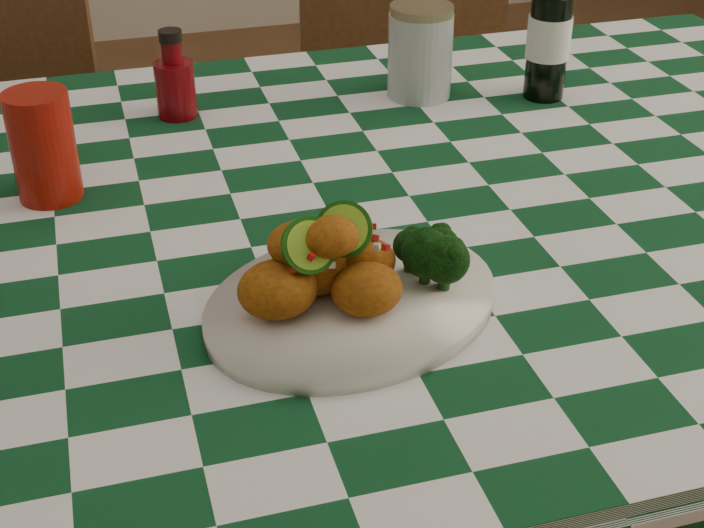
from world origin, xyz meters
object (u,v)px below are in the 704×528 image
object	(u,v)px
red_tumbler	(43,146)
ketchup_bottle	(174,74)
mason_jar	(420,51)
wooden_chair_right	(413,166)
plate	(352,304)
beer_bottle	(550,23)
fried_chicken_pile	(329,259)
dining_table	(330,456)

from	to	relation	value
red_tumbler	ketchup_bottle	size ratio (longest dim) A/B	1.07
ketchup_bottle	mason_jar	xyz separation A→B (m)	(0.35, -0.02, 0.01)
wooden_chair_right	mason_jar	bearing A→B (deg)	-98.65
plate	red_tumbler	size ratio (longest dim) A/B	2.33
mason_jar	beer_bottle	size ratio (longest dim) A/B	0.61
wooden_chair_right	beer_bottle	bearing A→B (deg)	-74.91
beer_bottle	wooden_chair_right	distance (m)	0.63
plate	fried_chicken_pile	world-z (taller)	fried_chicken_pile
plate	beer_bottle	bearing A→B (deg)	47.10
red_tumbler	mason_jar	size ratio (longest dim) A/B	0.99
fried_chicken_pile	ketchup_bottle	world-z (taller)	ketchup_bottle
ketchup_bottle	wooden_chair_right	world-z (taller)	wooden_chair_right
ketchup_bottle	fried_chicken_pile	bearing A→B (deg)	-81.51
fried_chicken_pile	mason_jar	bearing A→B (deg)	61.98
dining_table	plate	xyz separation A→B (m)	(-0.03, -0.21, 0.40)
beer_bottle	dining_table	bearing A→B (deg)	-148.46
red_tumbler	wooden_chair_right	distance (m)	0.96
fried_chicken_pile	wooden_chair_right	size ratio (longest dim) A/B	0.16
beer_bottle	red_tumbler	bearing A→B (deg)	-170.10
mason_jar	wooden_chair_right	xyz separation A→B (m)	(0.14, 0.39, -0.39)
plate	mason_jar	xyz separation A→B (m)	(0.25, 0.51, 0.06)
dining_table	wooden_chair_right	distance (m)	0.78
dining_table	fried_chicken_pile	bearing A→B (deg)	-103.89
mason_jar	wooden_chair_right	distance (m)	0.57
wooden_chair_right	plate	bearing A→B (deg)	-102.44
beer_bottle	wooden_chair_right	bearing A→B (deg)	94.31
fried_chicken_pile	mason_jar	xyz separation A→B (m)	(0.27, 0.51, 0.00)
ketchup_bottle	wooden_chair_right	bearing A→B (deg)	37.31
plate	red_tumbler	xyz separation A→B (m)	(-0.28, 0.33, 0.06)
red_tumbler	plate	bearing A→B (deg)	-49.96
plate	wooden_chair_right	size ratio (longest dim) A/B	0.33
red_tumbler	fried_chicken_pile	bearing A→B (deg)	-52.32
dining_table	red_tumbler	distance (m)	0.57
dining_table	ketchup_bottle	xyz separation A→B (m)	(-0.13, 0.32, 0.45)
red_tumbler	beer_bottle	world-z (taller)	beer_bottle
beer_bottle	wooden_chair_right	size ratio (longest dim) A/B	0.24
mason_jar	red_tumbler	bearing A→B (deg)	-161.38
dining_table	red_tumbler	size ratio (longest dim) A/B	12.64
mason_jar	beer_bottle	xyz separation A→B (m)	(0.17, -0.06, 0.04)
mason_jar	ketchup_bottle	bearing A→B (deg)	176.44
red_tumbler	ketchup_bottle	bearing A→B (deg)	48.43
beer_bottle	wooden_chair_right	xyz separation A→B (m)	(-0.03, 0.45, -0.43)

